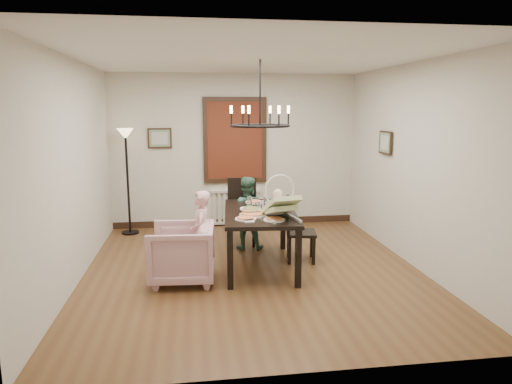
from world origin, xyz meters
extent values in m
cube|color=brown|center=(0.00, 0.00, 0.00)|extent=(4.50, 5.00, 0.01)
cube|color=white|center=(0.00, 0.00, 2.80)|extent=(4.50, 5.00, 0.01)
cube|color=beige|center=(0.00, 2.50, 1.40)|extent=(4.50, 0.01, 2.80)
cube|color=beige|center=(-2.25, 0.00, 1.40)|extent=(0.01, 5.00, 2.80)
cube|color=beige|center=(2.25, 0.00, 1.40)|extent=(0.01, 5.00, 2.80)
cube|color=black|center=(0.12, 0.13, 0.77)|extent=(1.08, 1.76, 0.05)
cube|color=black|center=(-0.36, -0.62, 0.37)|extent=(0.07, 0.07, 0.74)
cube|color=black|center=(-0.24, 0.95, 0.37)|extent=(0.07, 0.07, 0.74)
cube|color=black|center=(0.47, -0.68, 0.37)|extent=(0.07, 0.07, 0.74)
cube|color=black|center=(0.59, 0.89, 0.37)|extent=(0.07, 0.07, 0.74)
imported|color=#C79899|center=(-0.94, -0.27, 0.37)|extent=(0.87, 0.85, 0.74)
imported|color=#EBA6A8|center=(-0.70, -0.08, 0.47)|extent=(0.24, 0.35, 0.94)
imported|color=#395F49|center=(0.03, 0.99, 0.47)|extent=(0.52, 0.44, 0.95)
imported|color=white|center=(-0.03, 0.02, 0.83)|extent=(0.33, 0.33, 0.08)
cylinder|color=tan|center=(-0.02, -0.12, 0.81)|extent=(0.35, 0.35, 0.04)
cylinder|color=silver|center=(0.08, 0.08, 0.86)|extent=(0.06, 0.06, 0.13)
cube|color=#551C11|center=(0.00, 2.46, 1.60)|extent=(1.00, 0.03, 1.40)
cube|color=black|center=(-1.35, 2.47, 1.65)|extent=(0.42, 0.03, 0.36)
cube|color=black|center=(2.21, 0.90, 1.65)|extent=(0.03, 0.42, 0.36)
torus|color=black|center=(0.12, 0.13, 1.95)|extent=(0.80, 0.80, 0.04)
camera|label=1|loc=(-0.78, -5.88, 2.17)|focal=32.00mm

